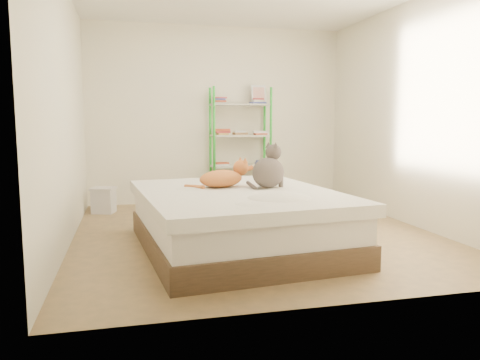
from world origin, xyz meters
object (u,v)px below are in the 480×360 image
object	(u,v)px
grey_cat	(268,166)
cardboard_box	(295,202)
white_bin	(104,200)
bed	(237,219)
shelf_unit	(241,147)
orange_cat	(221,176)

from	to	relation	value
grey_cat	cardboard_box	distance (m)	1.64
white_bin	cardboard_box	bearing A→B (deg)	-15.48
white_bin	bed	bearing A→B (deg)	-57.64
grey_cat	shelf_unit	xyz separation A→B (m)	(0.29, 2.34, 0.06)
bed	orange_cat	bearing A→B (deg)	106.43
bed	shelf_unit	distance (m)	2.59
grey_cat	cardboard_box	xyz separation A→B (m)	(0.77, 1.31, -0.61)
bed	white_bin	bearing A→B (deg)	116.55
grey_cat	white_bin	world-z (taller)	grey_cat
orange_cat	shelf_unit	bearing A→B (deg)	53.62
orange_cat	shelf_unit	size ratio (longest dim) A/B	0.31
shelf_unit	cardboard_box	size ratio (longest dim) A/B	3.35
white_bin	shelf_unit	bearing A→B (deg)	10.19
orange_cat	white_bin	bearing A→B (deg)	105.67
orange_cat	white_bin	size ratio (longest dim) A/B	1.51
orange_cat	grey_cat	bearing A→B (deg)	-35.55
orange_cat	cardboard_box	xyz separation A→B (m)	(1.21, 1.17, -0.50)
bed	grey_cat	distance (m)	0.61
orange_cat	grey_cat	distance (m)	0.48
bed	white_bin	size ratio (longest dim) A/B	6.49
bed	shelf_unit	size ratio (longest dim) A/B	1.35
cardboard_box	white_bin	size ratio (longest dim) A/B	1.43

